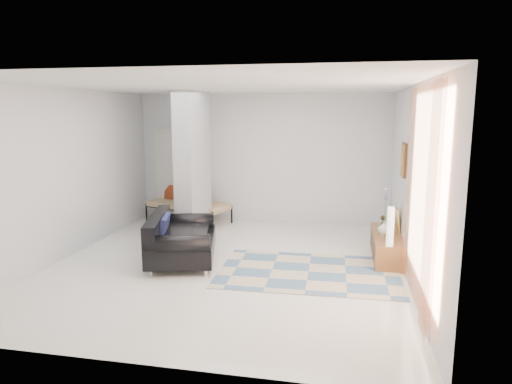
# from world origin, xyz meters

# --- Properties ---
(floor) EXTENTS (6.00, 6.00, 0.00)m
(floor) POSITION_xyz_m (0.00, 0.00, 0.00)
(floor) COLOR silver
(floor) RESTS_ON ground
(ceiling) EXTENTS (6.00, 6.00, 0.00)m
(ceiling) POSITION_xyz_m (0.00, 0.00, 2.80)
(ceiling) COLOR white
(ceiling) RESTS_ON wall_back
(wall_back) EXTENTS (6.00, 0.00, 6.00)m
(wall_back) POSITION_xyz_m (0.00, 3.00, 1.40)
(wall_back) COLOR silver
(wall_back) RESTS_ON ground
(wall_front) EXTENTS (6.00, 0.00, 6.00)m
(wall_front) POSITION_xyz_m (0.00, -3.00, 1.40)
(wall_front) COLOR silver
(wall_front) RESTS_ON ground
(wall_left) EXTENTS (0.00, 6.00, 6.00)m
(wall_left) POSITION_xyz_m (-2.75, 0.00, 1.40)
(wall_left) COLOR silver
(wall_left) RESTS_ON ground
(wall_right) EXTENTS (0.00, 6.00, 6.00)m
(wall_right) POSITION_xyz_m (2.75, 0.00, 1.40)
(wall_right) COLOR silver
(wall_right) RESTS_ON ground
(partition_column) EXTENTS (0.35, 1.20, 2.80)m
(partition_column) POSITION_xyz_m (-1.10, 1.60, 1.40)
(partition_column) COLOR #9DA1A4
(partition_column) RESTS_ON floor
(hallway_door) EXTENTS (0.85, 0.06, 2.04)m
(hallway_door) POSITION_xyz_m (-2.10, 2.96, 1.02)
(hallway_door) COLOR silver
(hallway_door) RESTS_ON floor
(curtain) EXTENTS (0.00, 2.55, 2.55)m
(curtain) POSITION_xyz_m (2.67, -1.15, 1.45)
(curtain) COLOR orange
(curtain) RESTS_ON wall_right
(wall_art) EXTENTS (0.04, 0.45, 0.55)m
(wall_art) POSITION_xyz_m (2.72, 0.90, 1.65)
(wall_art) COLOR #3D2710
(wall_art) RESTS_ON wall_right
(media_console) EXTENTS (0.45, 1.60, 0.80)m
(media_console) POSITION_xyz_m (2.52, 0.90, 0.21)
(media_console) COLOR brown
(media_console) RESTS_ON floor
(loveseat) EXTENTS (1.40, 1.91, 0.76)m
(loveseat) POSITION_xyz_m (-0.85, 0.08, 0.35)
(loveseat) COLOR silver
(loveseat) RESTS_ON floor
(daybed) EXTENTS (1.96, 1.28, 0.77)m
(daybed) POSITION_xyz_m (-1.60, 2.63, 0.41)
(daybed) COLOR black
(daybed) RESTS_ON floor
(area_rug) EXTENTS (2.76, 1.88, 0.01)m
(area_rug) POSITION_xyz_m (1.30, -0.10, 0.01)
(area_rug) COLOR #C1B394
(area_rug) RESTS_ON floor
(cylinder_lamp) EXTENTS (0.11, 0.11, 0.60)m
(cylinder_lamp) POSITION_xyz_m (2.50, 0.21, 0.70)
(cylinder_lamp) COLOR white
(cylinder_lamp) RESTS_ON media_console
(bronze_figurine) EXTENTS (0.13, 0.13, 0.24)m
(bronze_figurine) POSITION_xyz_m (2.47, 1.23, 0.52)
(bronze_figurine) COLOR #322316
(bronze_figurine) RESTS_ON media_console
(vase) EXTENTS (0.22, 0.22, 0.22)m
(vase) POSITION_xyz_m (2.47, 0.90, 0.51)
(vase) COLOR silver
(vase) RESTS_ON media_console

